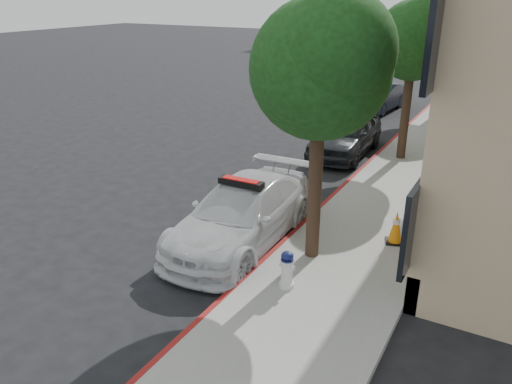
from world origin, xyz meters
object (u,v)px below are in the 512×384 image
at_px(police_car, 242,214).
at_px(parked_car_mid, 346,134).
at_px(traffic_cone, 396,227).
at_px(parked_car_far, 380,97).
at_px(fire_hydrant, 287,270).

bearing_deg(police_car, parked_car_mid, 89.84).
bearing_deg(parked_car_mid, police_car, -90.49).
xyz_separation_m(police_car, traffic_cone, (3.33, 1.46, -0.19)).
height_order(parked_car_far, traffic_cone, parked_car_far).
relative_size(parked_car_mid, parked_car_far, 1.12).
bearing_deg(fire_hydrant, police_car, 145.25).
xyz_separation_m(parked_car_far, fire_hydrant, (3.02, -16.95, -0.13)).
relative_size(parked_car_mid, fire_hydrant, 5.69).
relative_size(police_car, fire_hydrant, 6.44).
distance_m(parked_car_mid, traffic_cone, 7.26).
relative_size(parked_car_far, traffic_cone, 5.07).
distance_m(police_car, parked_car_far, 15.49).
relative_size(fire_hydrant, traffic_cone, 1.00).
bearing_deg(police_car, fire_hydrant, -39.14).
height_order(parked_car_mid, fire_hydrant, parked_car_mid).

